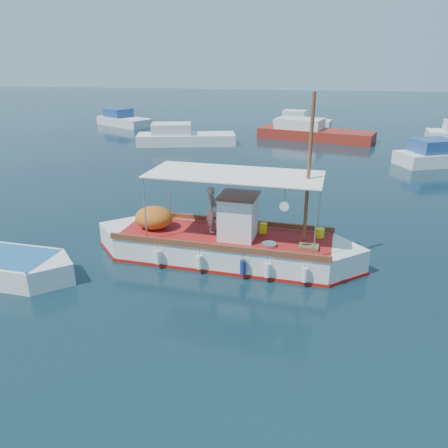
# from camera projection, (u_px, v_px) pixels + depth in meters

# --- Properties ---
(ground) EXTENTS (160.00, 160.00, 0.00)m
(ground) POSITION_uv_depth(u_px,v_px,m) (236.00, 264.00, 14.22)
(ground) COLOR black
(ground) RESTS_ON ground
(fishing_caique) EXTENTS (9.17, 3.12, 5.61)m
(fishing_caique) POSITION_uv_depth(u_px,v_px,m) (223.00, 245.00, 14.47)
(fishing_caique) COLOR white
(fishing_caique) RESTS_ON ground
(bg_boat_nw) EXTENTS (7.75, 4.11, 1.80)m
(bg_boat_nw) POSITION_uv_depth(u_px,v_px,m) (183.00, 138.00, 33.35)
(bg_boat_nw) COLOR silver
(bg_boat_nw) RESTS_ON ground
(bg_boat_n) EXTENTS (9.56, 5.29, 1.80)m
(bg_boat_n) POSITION_uv_depth(u_px,v_px,m) (312.00, 133.00, 35.51)
(bg_boat_n) COLOR maroon
(bg_boat_n) RESTS_ON ground
(bg_boat_ne) EXTENTS (6.16, 4.29, 1.80)m
(bg_boat_ne) POSITION_uv_depth(u_px,v_px,m) (441.00, 157.00, 27.18)
(bg_boat_ne) COLOR silver
(bg_boat_ne) RESTS_ON ground
(bg_boat_far_w) EXTENTS (6.24, 5.03, 1.80)m
(bg_boat_far_w) POSITION_uv_depth(u_px,v_px,m) (123.00, 120.00, 42.42)
(bg_boat_far_w) COLOR silver
(bg_boat_far_w) RESTS_ON ground
(bg_boat_far_n) EXTENTS (5.48, 2.94, 1.80)m
(bg_boat_far_n) POSITION_uv_depth(u_px,v_px,m) (301.00, 123.00, 41.03)
(bg_boat_far_n) COLOR silver
(bg_boat_far_n) RESTS_ON ground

